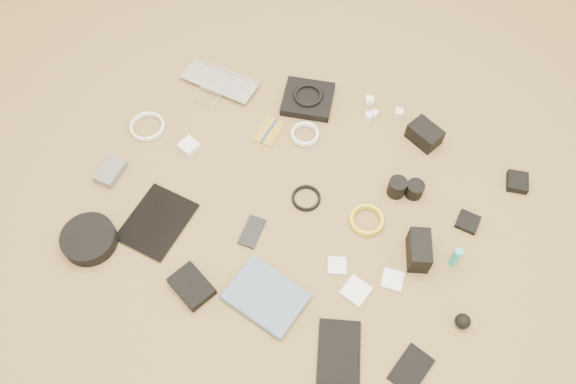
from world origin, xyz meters
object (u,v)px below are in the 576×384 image
at_px(phone, 252,232).
at_px(headphone_case, 89,239).
at_px(tablet, 157,222).
at_px(dslr_camera, 425,134).
at_px(laptop, 214,89).
at_px(paperback, 249,319).

xyz_separation_m(phone, headphone_case, (-0.48, -0.27, 0.02)).
bearing_deg(phone, tablet, -165.94).
xyz_separation_m(dslr_camera, tablet, (-0.72, -0.74, -0.03)).
bearing_deg(headphone_case, dslr_camera, 45.77).
bearing_deg(phone, headphone_case, -155.32).
bearing_deg(headphone_case, phone, 29.83).
bearing_deg(headphone_case, tablet, 45.32).
bearing_deg(headphone_case, laptop, 86.51).
height_order(tablet, headphone_case, headphone_case).
relative_size(phone, paperback, 0.49).
relative_size(laptop, phone, 2.62).
xyz_separation_m(dslr_camera, paperback, (-0.27, -0.91, -0.02)).
height_order(headphone_case, paperback, headphone_case).
bearing_deg(headphone_case, paperback, -0.44).
relative_size(tablet, phone, 2.13).
bearing_deg(phone, dslr_camera, 52.26).
bearing_deg(paperback, headphone_case, 98.97).
height_order(dslr_camera, tablet, dslr_camera).
height_order(tablet, phone, tablet).
xyz_separation_m(laptop, headphone_case, (-0.05, -0.77, 0.01)).
height_order(tablet, paperback, paperback).
bearing_deg(dslr_camera, phone, -100.01).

